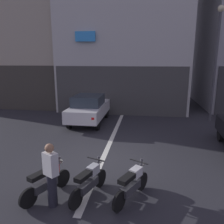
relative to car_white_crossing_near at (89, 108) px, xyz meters
The scene contains 9 objects.
ground_plane 5.33m from the car_white_crossing_near, 71.06° to the right, with size 120.00×120.00×0.00m, color #2B2B30.
lane_centre_line 2.18m from the car_white_crossing_near, 30.95° to the left, with size 0.20×18.00×0.01m, color silver.
car_white_crossing_near is the anchor object (origin of this frame).
car_silver_down_street 6.94m from the car_white_crossing_near, 58.74° to the left, with size 1.80×4.12×1.64m.
street_lamp 7.91m from the car_white_crossing_near, 12.34° to the left, with size 0.36×0.36×6.51m.
motorcycle_red_row_leftmost 7.28m from the car_white_crossing_near, 84.76° to the right, with size 0.80×1.54×0.98m.
motorcycle_silver_row_left_mid 7.32m from the car_white_crossing_near, 75.76° to the right, with size 0.71×1.59×0.98m.
motorcycle_white_row_centre 7.64m from the car_white_crossing_near, 67.37° to the right, with size 0.84×1.51×0.98m.
person_by_motorcycles 7.67m from the car_white_crossing_near, 82.68° to the right, with size 0.42×0.37×1.67m.
Camera 1 is at (1.50, -7.38, 3.62)m, focal length 36.03 mm.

